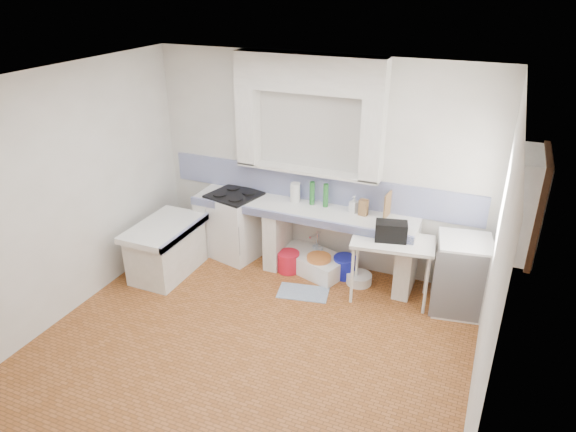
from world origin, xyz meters
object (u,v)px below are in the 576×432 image
at_px(sink, 312,262).
at_px(side_table, 390,270).
at_px(stove, 236,226).
at_px(fridge, 461,275).

relative_size(sink, side_table, 0.95).
distance_m(sink, side_table, 1.17).
bearing_deg(stove, sink, 14.28).
bearing_deg(side_table, stove, 165.99).
distance_m(stove, fridge, 3.05).
height_order(side_table, fridge, fridge).
height_order(stove, side_table, stove).
height_order(sink, side_table, side_table).
xyz_separation_m(side_table, fridge, (0.80, 0.11, 0.06)).
bearing_deg(sink, fridge, 14.65).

